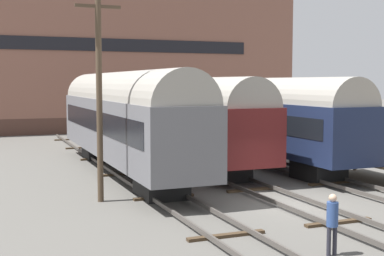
{
  "coord_description": "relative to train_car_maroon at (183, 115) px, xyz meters",
  "views": [
    {
      "loc": [
        -11.24,
        -17.66,
        4.8
      ],
      "look_at": [
        0.0,
        10.37,
        2.2
      ],
      "focal_mm": 50.0,
      "sensor_mm": 36.0,
      "label": 1
    }
  ],
  "objects": [
    {
      "name": "ground_plane",
      "position": [
        0.0,
        -11.82,
        -2.87
      ],
      "size": [
        200.0,
        200.0,
        0.0
      ],
      "primitive_type": "plane",
      "color": "#56544F"
    },
    {
      "name": "track_left",
      "position": [
        -4.21,
        -11.82,
        -2.73
      ],
      "size": [
        2.6,
        60.0,
        0.26
      ],
      "color": "#4C4742",
      "rests_on": "ground"
    },
    {
      "name": "track_middle",
      "position": [
        0.0,
        -11.82,
        -2.73
      ],
      "size": [
        2.6,
        60.0,
        0.26
      ],
      "color": "#4C4742",
      "rests_on": "ground"
    },
    {
      "name": "track_right",
      "position": [
        4.21,
        -11.82,
        -2.73
      ],
      "size": [
        2.6,
        60.0,
        0.26
      ],
      "color": "#4C4742",
      "rests_on": "ground"
    },
    {
      "name": "train_car_maroon",
      "position": [
        0.0,
        0.0,
        0.0
      ],
      "size": [
        2.97,
        18.21,
        5.05
      ],
      "color": "black",
      "rests_on": "ground"
    },
    {
      "name": "train_car_navy",
      "position": [
        4.21,
        -2.05,
        0.01
      ],
      "size": [
        2.86,
        17.22,
        5.04
      ],
      "color": "black",
      "rests_on": "ground"
    },
    {
      "name": "train_car_grey",
      "position": [
        -4.21,
        -2.29,
        0.17
      ],
      "size": [
        3.02,
        18.93,
        5.34
      ],
      "color": "black",
      "rests_on": "ground"
    },
    {
      "name": "person_worker",
      "position": [
        -2.26,
        -17.49,
        -1.83
      ],
      "size": [
        0.32,
        0.32,
        1.73
      ],
      "color": "#282833",
      "rests_on": "ground"
    },
    {
      "name": "utility_pole",
      "position": [
        -6.77,
        -8.44,
        1.69
      ],
      "size": [
        1.8,
        0.24,
        8.81
      ],
      "color": "#473828",
      "rests_on": "ground"
    },
    {
      "name": "warehouse_building",
      "position": [
        0.72,
        27.09,
        4.67
      ],
      "size": [
        39.71,
        13.08,
        15.08
      ],
      "color": "#4F342A",
      "rests_on": "ground"
    }
  ]
}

